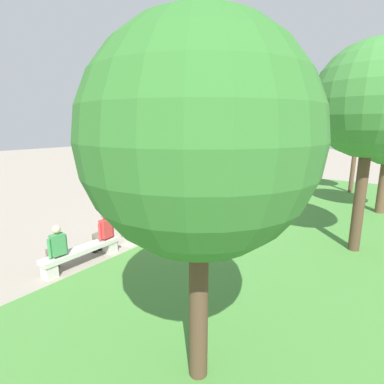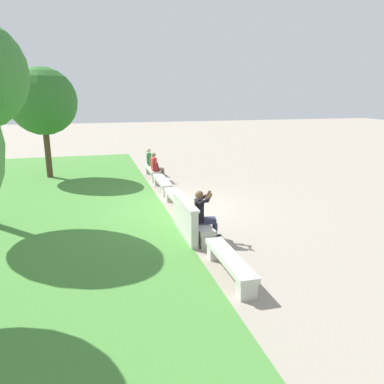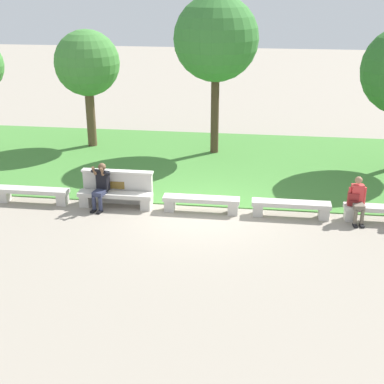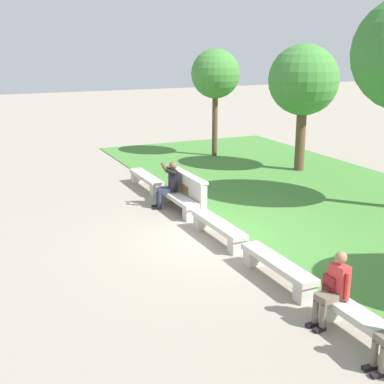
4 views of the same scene
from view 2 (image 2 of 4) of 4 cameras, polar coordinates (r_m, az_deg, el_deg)
ground_plane at (r=12.61m, az=-2.38°, el=-2.46°), size 80.00×80.00×0.00m
grass_strip at (r=12.45m, az=-22.48°, el=-3.77°), size 24.19×8.00×0.03m
bench_main at (r=8.01m, az=5.74°, el=-10.60°), size 2.17×0.40×0.45m
bench_near at (r=10.21m, az=0.74°, el=-4.83°), size 2.17×0.40×0.45m
bench_mid at (r=12.53m, az=-2.40°, el=-1.13°), size 2.17×0.40×0.45m
bench_far at (r=14.90m, az=-4.54°, el=1.41°), size 2.17×0.40×0.45m
bench_end at (r=17.32m, az=-6.09°, el=3.25°), size 2.17×0.40×0.45m
backrest_wall_with_plaque at (r=10.06m, az=-1.12°, el=-3.87°), size 2.11×0.24×1.01m
person_photographer at (r=9.75m, az=1.79°, el=-3.12°), size 0.52×0.77×1.32m
person_distant at (r=16.53m, az=-5.48°, el=4.00°), size 0.48×0.70×1.26m
person_companion at (r=17.88m, az=-6.25°, el=4.80°), size 0.48×0.69×1.26m
backpack at (r=16.42m, az=-5.57°, el=3.77°), size 0.28×0.24×0.43m
tree_right_background at (r=18.03m, az=-21.78°, el=12.67°), size 2.94×2.94×4.88m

